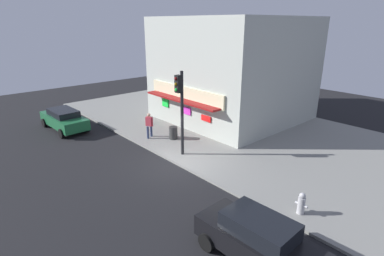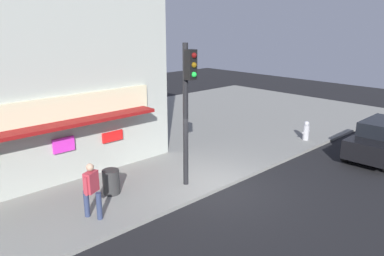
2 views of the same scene
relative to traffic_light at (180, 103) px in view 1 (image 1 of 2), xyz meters
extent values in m
plane|color=black|center=(0.69, -0.94, -3.24)|extent=(51.09, 51.09, 0.00)
cube|color=gray|center=(0.69, 5.97, -3.18)|extent=(34.06, 13.82, 0.12)
cube|color=#ADB2A8|center=(-3.15, 7.96, 0.73)|extent=(9.68, 9.71, 7.71)
cube|color=beige|center=(-3.15, 3.02, -0.48)|extent=(7.35, 0.16, 0.94)
cube|color=maroon|center=(-3.15, 2.67, -0.87)|extent=(6.97, 0.90, 0.12)
cube|color=#19E53F|center=(-5.52, 3.04, -1.60)|extent=(0.72, 0.08, 0.59)
cube|color=#E533CC|center=(-3.01, 3.04, -1.70)|extent=(0.77, 0.08, 0.51)
cube|color=red|center=(-1.07, 3.04, -1.80)|extent=(0.86, 0.08, 0.38)
cylinder|color=black|center=(0.00, 0.11, -0.69)|extent=(0.18, 0.18, 4.86)
cube|color=black|center=(0.00, -0.14, 1.06)|extent=(0.32, 0.28, 0.95)
sphere|color=maroon|center=(0.00, -0.29, 1.36)|extent=(0.18, 0.18, 0.18)
sphere|color=brown|center=(0.00, -0.29, 1.06)|extent=(0.18, 0.18, 0.18)
sphere|color=#1ED83F|center=(0.00, -0.29, 0.76)|extent=(0.18, 0.18, 0.18)
cylinder|color=#B2B2B7|center=(7.67, -0.09, -2.76)|extent=(0.30, 0.30, 0.73)
sphere|color=#B2B2B7|center=(7.67, -0.09, -2.31)|extent=(0.25, 0.25, 0.25)
cylinder|color=#B2B2B7|center=(7.47, -0.09, -2.72)|extent=(0.12, 0.10, 0.10)
cylinder|color=#B2B2B7|center=(7.88, -0.09, -2.72)|extent=(0.12, 0.10, 0.10)
cylinder|color=#2D2D2D|center=(-2.31, 1.25, -2.71)|extent=(0.56, 0.56, 0.83)
cylinder|color=navy|center=(-3.64, 0.41, -2.71)|extent=(0.21, 0.21, 0.82)
cylinder|color=navy|center=(-3.46, 0.02, -2.71)|extent=(0.21, 0.21, 0.82)
cube|color=#B2333F|center=(-3.55, 0.21, -2.00)|extent=(0.49, 0.40, 0.61)
sphere|color=tan|center=(-3.55, 0.21, -1.55)|extent=(0.22, 0.22, 0.22)
cylinder|color=#B2333F|center=(-3.76, 0.11, -2.03)|extent=(0.13, 0.13, 0.55)
cylinder|color=#B2333F|center=(-3.34, 0.31, -2.03)|extent=(0.13, 0.13, 0.55)
cube|color=#1E6038|center=(-9.32, -3.32, -2.56)|extent=(4.66, 1.97, 0.73)
cube|color=black|center=(-9.32, -3.32, -1.97)|extent=(2.54, 1.60, 0.44)
cylinder|color=black|center=(-7.75, -2.36, -2.92)|extent=(0.65, 0.25, 0.64)
cylinder|color=black|center=(-7.67, -4.14, -2.92)|extent=(0.65, 0.25, 0.64)
cylinder|color=black|center=(-10.96, -2.49, -2.92)|extent=(0.65, 0.25, 0.64)
cylinder|color=black|center=(-10.89, -4.27, -2.92)|extent=(0.65, 0.25, 0.64)
cube|color=black|center=(8.02, -3.42, -2.54)|extent=(4.29, 1.78, 0.76)
cube|color=black|center=(8.02, -3.42, -1.87)|extent=(2.33, 1.46, 0.57)
cylinder|color=black|center=(6.51, -2.64, -2.92)|extent=(0.65, 0.24, 0.64)
cylinder|color=black|center=(6.56, -4.30, -2.92)|extent=(0.65, 0.24, 0.64)
camera|label=1|loc=(12.63, -10.36, 4.21)|focal=28.50mm
camera|label=2|loc=(-8.22, -8.87, 2.36)|focal=35.09mm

